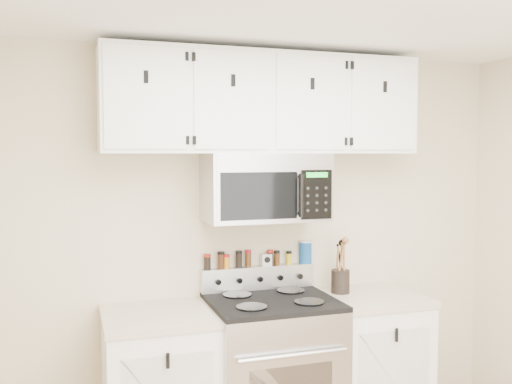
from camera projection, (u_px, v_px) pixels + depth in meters
The scene contains 16 objects.
back_wall at pixel (256, 243), 3.76m from camera, with size 3.50×0.01×2.50m, color beige.
range at pixel (272, 373), 3.51m from camera, with size 0.76×0.65×1.10m.
base_cabinet_right at pixel (369, 363), 3.75m from camera, with size 0.64×0.62×0.92m.
microwave at pixel (266, 187), 3.56m from camera, with size 0.76×0.44×0.42m.
upper_cabinets at pixel (264, 104), 3.55m from camera, with size 2.00×0.35×0.62m.
utensil_crock at pixel (340, 279), 3.76m from camera, with size 0.12×0.12×0.35m.
kitchen_timer at pixel (266, 260), 3.75m from camera, with size 0.07×0.06×0.08m, color silver.
salt_canister at pixel (306, 252), 3.84m from camera, with size 0.08×0.08×0.15m.
spice_jar_0 at pixel (207, 262), 3.63m from camera, with size 0.05×0.05×0.10m.
spice_jar_1 at pixel (221, 260), 3.66m from camera, with size 0.05×0.05×0.11m.
spice_jar_2 at pixel (227, 261), 3.67m from camera, with size 0.04×0.04×0.09m.
spice_jar_3 at pixel (239, 259), 3.70m from camera, with size 0.04×0.04×0.11m.
spice_jar_4 at pixel (248, 258), 3.72m from camera, with size 0.04×0.04×0.11m.
spice_jar_5 at pixel (270, 258), 3.76m from camera, with size 0.04×0.04×0.10m.
spice_jar_6 at pixel (277, 258), 3.78m from camera, with size 0.04×0.04×0.10m.
spice_jar_7 at pixel (289, 258), 3.81m from camera, with size 0.04×0.04×0.09m.
Camera 1 is at (-1.16, -1.80, 1.84)m, focal length 40.00 mm.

